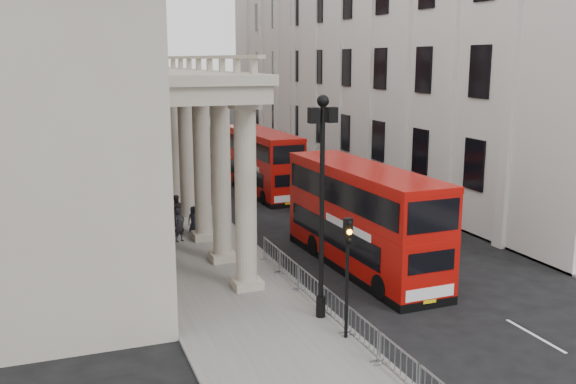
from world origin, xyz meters
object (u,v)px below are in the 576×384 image
object	(u,v)px
pedestrian_b	(176,210)
traffic_light	(348,256)
lamp_post_north	(167,118)
pedestrian_a	(179,225)
monument_column	(145,19)
bus_near	(362,216)
lamp_post_mid	(215,141)
pedestrian_c	(194,219)
bus_far	(262,161)
lamp_post_south	(322,193)

from	to	relation	value
pedestrian_b	traffic_light	bearing A→B (deg)	96.61
lamp_post_north	pedestrian_a	xyz separation A→B (m)	(-3.02, -20.04, -3.88)
monument_column	traffic_light	world-z (taller)	monument_column
bus_near	traffic_light	bearing A→B (deg)	-122.40
lamp_post_mid	bus_near	xyz separation A→B (m)	(4.21, -11.04, -2.39)
lamp_post_mid	pedestrian_c	distance (m)	5.15
monument_column	lamp_post_mid	world-z (taller)	monument_column
bus_far	pedestrian_a	world-z (taller)	bus_far
lamp_post_south	traffic_light	distance (m)	2.71
lamp_post_north	monument_column	bearing A→B (deg)	83.28
bus_near	bus_far	distance (m)	18.02
bus_far	monument_column	bearing A→B (deg)	86.88
monument_column	lamp_post_south	size ratio (longest dim) A/B	6.51
lamp_post_north	bus_far	distance (m)	10.72
bus_far	pedestrian_a	distance (m)	13.78
monument_column	lamp_post_north	bearing A→B (deg)	-96.72
monument_column	pedestrian_c	size ratio (longest dim) A/B	35.55
traffic_light	lamp_post_north	bearing A→B (deg)	90.17
lamp_post_north	bus_near	world-z (taller)	lamp_post_north
pedestrian_c	traffic_light	bearing A→B (deg)	-92.97
traffic_light	pedestrian_a	world-z (taller)	traffic_light
monument_column	pedestrian_b	world-z (taller)	monument_column
lamp_post_north	bus_near	xyz separation A→B (m)	(4.21, -27.04, -2.39)
bus_far	lamp_post_north	bearing A→B (deg)	117.91
lamp_post_north	bus_near	bearing A→B (deg)	-81.14
lamp_post_mid	monument_column	bearing A→B (deg)	84.76
lamp_post_mid	pedestrian_a	bearing A→B (deg)	-126.76
monument_column	pedestrian_a	distance (m)	78.09
traffic_light	bus_far	distance (m)	25.50
pedestrian_a	pedestrian_b	world-z (taller)	pedestrian_b
lamp_post_mid	lamp_post_north	bearing A→B (deg)	90.00
monument_column	pedestrian_c	xyz separation A→B (m)	(-8.53, -74.57, -15.10)
traffic_light	pedestrian_c	bearing A→B (deg)	97.48
lamp_post_mid	pedestrian_b	xyz separation A→B (m)	(-2.58, -0.65, -3.88)
monument_column	pedestrian_b	xyz separation A→B (m)	(-9.18, -72.65, -14.95)
lamp_post_north	pedestrian_b	bearing A→B (deg)	-98.80
lamp_post_south	pedestrian_a	distance (m)	12.93
monument_column	pedestrian_a	world-z (taller)	monument_column
bus_near	pedestrian_b	world-z (taller)	bus_near
bus_near	pedestrian_c	world-z (taller)	bus_near
lamp_post_mid	pedestrian_a	xyz separation A→B (m)	(-3.02, -4.04, -3.88)
lamp_post_mid	bus_near	size ratio (longest dim) A/B	0.74
bus_near	pedestrian_a	xyz separation A→B (m)	(-7.23, 7.00, -1.50)
lamp_post_north	pedestrian_c	size ratio (longest dim) A/B	5.46
monument_column	bus_far	xyz separation A→B (m)	(-1.43, -65.04, -13.60)
pedestrian_a	pedestrian_c	bearing A→B (deg)	25.67
lamp_post_mid	traffic_light	xyz separation A→B (m)	(0.10, -18.02, -1.80)
traffic_light	pedestrian_c	size ratio (longest dim) A/B	2.82
monument_column	bus_far	world-z (taller)	monument_column
bus_far	pedestrian_b	bearing A→B (deg)	-137.41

